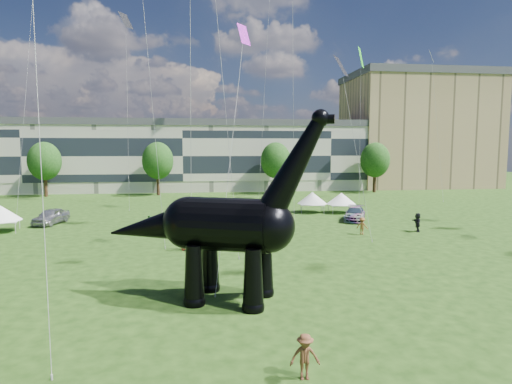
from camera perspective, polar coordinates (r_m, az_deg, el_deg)
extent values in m
plane|color=#16330C|center=(22.09, 5.48, -15.16)|extent=(220.00, 220.00, 0.00)
cube|color=beige|center=(82.20, -9.56, 4.47)|extent=(78.00, 11.00, 12.00)
cube|color=tan|center=(96.12, 20.67, 7.35)|extent=(28.00, 18.00, 22.00)
cylinder|color=#382314|center=(77.66, -26.23, 0.61)|extent=(0.56, 0.56, 3.20)
ellipsoid|color=#14380F|center=(77.42, -26.39, 4.09)|extent=(5.20, 5.20, 6.24)
cylinder|color=#382314|center=(73.75, -12.90, 0.82)|extent=(0.56, 0.56, 3.20)
ellipsoid|color=#14380F|center=(73.50, -12.98, 4.49)|extent=(5.20, 5.20, 6.24)
cylinder|color=#382314|center=(74.45, 2.61, 1.01)|extent=(0.56, 0.56, 3.20)
ellipsoid|color=#14380F|center=(74.19, 2.62, 4.65)|extent=(5.20, 5.20, 6.24)
cylinder|color=#382314|center=(79.49, 15.50, 1.11)|extent=(0.56, 0.56, 3.20)
ellipsoid|color=#14380F|center=(79.25, 15.60, 4.52)|extent=(5.20, 5.20, 6.24)
cone|color=black|center=(22.13, -8.26, -10.93)|extent=(1.38, 1.38, 3.08)
sphere|color=black|center=(22.56, -8.21, -14.23)|extent=(1.13, 1.13, 1.13)
cone|color=black|center=(24.15, -6.18, -9.47)|extent=(1.38, 1.38, 3.08)
sphere|color=black|center=(24.54, -6.15, -12.52)|extent=(1.13, 1.13, 1.13)
cone|color=black|center=(21.18, -0.38, -11.64)|extent=(1.38, 1.38, 3.08)
sphere|color=black|center=(21.63, -0.38, -15.07)|extent=(1.13, 1.13, 1.13)
cone|color=black|center=(23.28, 1.05, -10.02)|extent=(1.38, 1.38, 3.08)
sphere|color=black|center=(23.69, 1.04, -13.17)|extent=(1.13, 1.13, 1.13)
cylinder|color=black|center=(22.10, -3.78, -4.34)|extent=(5.03, 4.16, 2.77)
sphere|color=black|center=(22.85, -8.94, -4.06)|extent=(2.77, 2.77, 2.77)
sphere|color=black|center=(21.54, 1.70, -4.60)|extent=(2.67, 2.67, 2.67)
cone|color=black|center=(20.96, 5.08, 3.28)|extent=(4.16, 2.85, 5.44)
sphere|color=black|center=(20.82, 8.59, 9.71)|extent=(0.86, 0.86, 0.86)
cylinder|color=black|center=(20.79, 9.45, 9.56)|extent=(0.83, 0.68, 0.45)
cone|color=black|center=(23.81, -13.63, -4.58)|extent=(5.84, 3.99, 3.01)
imported|color=#A6A5AA|center=(49.46, -25.68, -2.94)|extent=(2.95, 5.17, 1.66)
imported|color=gray|center=(39.53, -6.24, -4.72)|extent=(4.30, 2.46, 1.34)
imported|color=silver|center=(42.85, -9.18, -3.82)|extent=(5.46, 2.59, 1.50)
imported|color=#595960|center=(48.02, 13.05, -2.86)|extent=(3.97, 5.54, 1.49)
cube|color=silver|center=(53.14, 7.50, -1.59)|extent=(3.35, 3.35, 0.11)
cone|color=silver|center=(53.04, 7.51, -0.77)|extent=(4.24, 4.24, 1.43)
cylinder|color=#999999|center=(51.81, 6.11, -2.35)|extent=(0.06, 0.06, 1.05)
cylinder|color=#999999|center=(52.00, 9.06, -2.36)|extent=(0.06, 0.06, 1.05)
cylinder|color=#999999|center=(54.46, 5.99, -1.95)|extent=(0.06, 0.06, 1.05)
cylinder|color=#999999|center=(54.63, 8.80, -1.96)|extent=(0.06, 0.06, 1.05)
cube|color=white|center=(53.40, 11.29, -1.64)|extent=(3.04, 3.04, 0.11)
cone|color=white|center=(53.31, 11.31, -0.85)|extent=(3.85, 3.85, 1.40)
cylinder|color=#999999|center=(51.91, 10.21, -2.41)|extent=(0.06, 0.06, 1.03)
cylinder|color=#999999|center=(52.54, 13.00, -2.37)|extent=(0.06, 0.06, 1.03)
cylinder|color=#999999|center=(54.45, 9.62, -2.01)|extent=(0.06, 0.06, 1.03)
cylinder|color=#999999|center=(55.04, 12.29, -1.98)|extent=(0.06, 0.06, 1.03)
cube|color=white|center=(47.09, -30.85, -3.34)|extent=(3.49, 3.49, 0.11)
cone|color=white|center=(46.98, -30.90, -2.42)|extent=(4.42, 4.42, 1.43)
cylinder|color=#999999|center=(45.66, -29.42, -4.20)|extent=(0.06, 0.06, 1.05)
cylinder|color=#999999|center=(48.28, -28.99, -3.67)|extent=(0.06, 0.06, 1.05)
imported|color=#612C63|center=(51.34, -2.28, -2.08)|extent=(0.95, 0.41, 1.61)
imported|color=#3E7A31|center=(41.34, -14.03, -4.17)|extent=(0.85, 0.96, 1.66)
imported|color=brown|center=(15.77, 6.54, -20.98)|extent=(1.07, 0.65, 1.61)
imported|color=black|center=(43.37, 20.74, -3.80)|extent=(0.81, 1.75, 1.82)
imported|color=#9B5B2A|center=(40.54, 13.97, -4.41)|extent=(1.18, 1.08, 1.59)
imported|color=#A82F2A|center=(33.81, -9.43, -6.16)|extent=(0.91, 0.61, 1.82)
plane|color=white|center=(77.43, 22.34, 16.42)|extent=(1.81, 2.27, 2.04)
plane|color=green|center=(62.26, 13.83, 17.05)|extent=(1.85, 2.67, 2.67)
plane|color=black|center=(43.16, 11.28, 16.16)|extent=(2.19, 2.44, 1.92)
plane|color=black|center=(60.45, -16.97, 21.03)|extent=(2.12, 2.51, 2.00)
plane|color=#AC1ABB|center=(30.67, -1.63, 20.26)|extent=(1.27, 1.35, 1.38)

